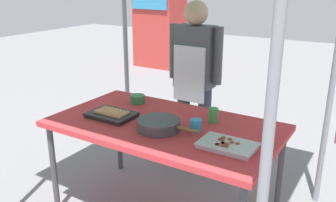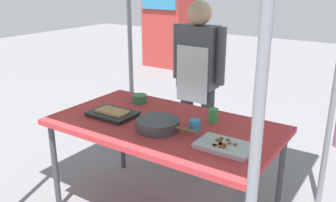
{
  "view_description": "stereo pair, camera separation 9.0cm",
  "coord_description": "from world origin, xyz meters",
  "px_view_note": "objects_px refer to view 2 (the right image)",
  "views": [
    {
      "loc": [
        1.28,
        -2.02,
        1.72
      ],
      "look_at": [
        0.0,
        0.05,
        0.9
      ],
      "focal_mm": 39.21,
      "sensor_mm": 36.0,
      "label": 1
    },
    {
      "loc": [
        1.35,
        -1.98,
        1.72
      ],
      "look_at": [
        0.0,
        0.05,
        0.9
      ],
      "focal_mm": 39.21,
      "sensor_mm": 36.0,
      "label": 2
    }
  ],
  "objects_px": {
    "cooking_wok": "(158,124)",
    "tray_grilled_sausages": "(112,114)",
    "stall_table": "(164,130)",
    "vendor_woman": "(198,73)",
    "drink_cup_near_edge": "(213,116)",
    "drink_cup_by_wok": "(195,126)",
    "tray_meat_skewers": "(225,146)",
    "neighbor_stall_right": "(169,24)",
    "condiment_bowl": "(139,99)"
  },
  "relations": [
    {
      "from": "tray_meat_skewers",
      "to": "drink_cup_near_edge",
      "type": "bearing_deg",
      "value": 126.56
    },
    {
      "from": "condiment_bowl",
      "to": "neighbor_stall_right",
      "type": "bearing_deg",
      "value": 120.64
    },
    {
      "from": "tray_grilled_sausages",
      "to": "cooking_wok",
      "type": "bearing_deg",
      "value": -2.58
    },
    {
      "from": "stall_table",
      "to": "vendor_woman",
      "type": "relative_size",
      "value": 1.04
    },
    {
      "from": "tray_grilled_sausages",
      "to": "vendor_woman",
      "type": "height_order",
      "value": "vendor_woman"
    },
    {
      "from": "drink_cup_near_edge",
      "to": "drink_cup_by_wok",
      "type": "xyz_separation_m",
      "value": [
        -0.02,
        -0.22,
        -0.01
      ]
    },
    {
      "from": "condiment_bowl",
      "to": "neighbor_stall_right",
      "type": "relative_size",
      "value": 0.07
    },
    {
      "from": "stall_table",
      "to": "neighbor_stall_right",
      "type": "distance_m",
      "value": 5.09
    },
    {
      "from": "stall_table",
      "to": "drink_cup_by_wok",
      "type": "relative_size",
      "value": 19.04
    },
    {
      "from": "tray_meat_skewers",
      "to": "stall_table",
      "type": "bearing_deg",
      "value": 165.57
    },
    {
      "from": "stall_table",
      "to": "tray_grilled_sausages",
      "type": "distance_m",
      "value": 0.41
    },
    {
      "from": "condiment_bowl",
      "to": "drink_cup_near_edge",
      "type": "xyz_separation_m",
      "value": [
        0.7,
        -0.06,
        0.02
      ]
    },
    {
      "from": "drink_cup_by_wok",
      "to": "neighbor_stall_right",
      "type": "xyz_separation_m",
      "value": [
        -3.04,
        4.27,
        0.05
      ]
    },
    {
      "from": "tray_grilled_sausages",
      "to": "cooking_wok",
      "type": "height_order",
      "value": "cooking_wok"
    },
    {
      "from": "cooking_wok",
      "to": "vendor_woman",
      "type": "relative_size",
      "value": 0.29
    },
    {
      "from": "tray_grilled_sausages",
      "to": "vendor_woman",
      "type": "distance_m",
      "value": 0.97
    },
    {
      "from": "tray_grilled_sausages",
      "to": "condiment_bowl",
      "type": "height_order",
      "value": "condiment_bowl"
    },
    {
      "from": "stall_table",
      "to": "vendor_woman",
      "type": "height_order",
      "value": "vendor_woman"
    },
    {
      "from": "drink_cup_near_edge",
      "to": "tray_meat_skewers",
      "type": "bearing_deg",
      "value": -53.44
    },
    {
      "from": "vendor_woman",
      "to": "tray_grilled_sausages",
      "type": "bearing_deg",
      "value": 78.56
    },
    {
      "from": "cooking_wok",
      "to": "drink_cup_by_wok",
      "type": "height_order",
      "value": "drink_cup_by_wok"
    },
    {
      "from": "drink_cup_near_edge",
      "to": "neighbor_stall_right",
      "type": "xyz_separation_m",
      "value": [
        -3.07,
        4.05,
        0.04
      ]
    },
    {
      "from": "neighbor_stall_right",
      "to": "condiment_bowl",
      "type": "bearing_deg",
      "value": -59.36
    },
    {
      "from": "stall_table",
      "to": "drink_cup_by_wok",
      "type": "bearing_deg",
      "value": -2.84
    },
    {
      "from": "cooking_wok",
      "to": "drink_cup_near_edge",
      "type": "xyz_separation_m",
      "value": [
        0.25,
        0.33,
        0.01
      ]
    },
    {
      "from": "tray_grilled_sausages",
      "to": "tray_meat_skewers",
      "type": "xyz_separation_m",
      "value": [
        0.93,
        -0.04,
        -0.0
      ]
    },
    {
      "from": "tray_meat_skewers",
      "to": "drink_cup_near_edge",
      "type": "distance_m",
      "value": 0.43
    },
    {
      "from": "cooking_wok",
      "to": "tray_grilled_sausages",
      "type": "bearing_deg",
      "value": 177.42
    },
    {
      "from": "drink_cup_by_wok",
      "to": "neighbor_stall_right",
      "type": "bearing_deg",
      "value": 125.49
    },
    {
      "from": "tray_grilled_sausages",
      "to": "tray_meat_skewers",
      "type": "distance_m",
      "value": 0.93
    },
    {
      "from": "cooking_wok",
      "to": "condiment_bowl",
      "type": "distance_m",
      "value": 0.59
    },
    {
      "from": "tray_meat_skewers",
      "to": "cooking_wok",
      "type": "xyz_separation_m",
      "value": [
        -0.5,
        0.02,
        0.02
      ]
    },
    {
      "from": "neighbor_stall_right",
      "to": "vendor_woman",
      "type": "bearing_deg",
      "value": -52.92
    },
    {
      "from": "tray_meat_skewers",
      "to": "drink_cup_by_wok",
      "type": "bearing_deg",
      "value": 155.89
    },
    {
      "from": "drink_cup_near_edge",
      "to": "neighbor_stall_right",
      "type": "bearing_deg",
      "value": 127.14
    },
    {
      "from": "cooking_wok",
      "to": "stall_table",
      "type": "bearing_deg",
      "value": 105.56
    },
    {
      "from": "tray_grilled_sausages",
      "to": "neighbor_stall_right",
      "type": "bearing_deg",
      "value": 118.8
    },
    {
      "from": "drink_cup_by_wok",
      "to": "vendor_woman",
      "type": "relative_size",
      "value": 0.05
    },
    {
      "from": "cooking_wok",
      "to": "tray_meat_skewers",
      "type": "bearing_deg",
      "value": -1.97
    },
    {
      "from": "stall_table",
      "to": "condiment_bowl",
      "type": "xyz_separation_m",
      "value": [
        -0.42,
        0.26,
        0.09
      ]
    },
    {
      "from": "neighbor_stall_right",
      "to": "drink_cup_by_wok",
      "type": "bearing_deg",
      "value": -54.51
    },
    {
      "from": "cooking_wok",
      "to": "vendor_woman",
      "type": "distance_m",
      "value": 0.99
    },
    {
      "from": "drink_cup_near_edge",
      "to": "vendor_woman",
      "type": "bearing_deg",
      "value": 127.45
    },
    {
      "from": "tray_grilled_sausages",
      "to": "neighbor_stall_right",
      "type": "relative_size",
      "value": 0.2
    },
    {
      "from": "tray_grilled_sausages",
      "to": "drink_cup_by_wok",
      "type": "height_order",
      "value": "drink_cup_by_wok"
    },
    {
      "from": "cooking_wok",
      "to": "drink_cup_near_edge",
      "type": "bearing_deg",
      "value": 52.8
    },
    {
      "from": "tray_grilled_sausages",
      "to": "condiment_bowl",
      "type": "distance_m",
      "value": 0.36
    },
    {
      "from": "vendor_woman",
      "to": "drink_cup_near_edge",
      "type": "bearing_deg",
      "value": 127.45
    },
    {
      "from": "stall_table",
      "to": "cooking_wok",
      "type": "relative_size",
      "value": 3.54
    },
    {
      "from": "tray_meat_skewers",
      "to": "drink_cup_by_wok",
      "type": "height_order",
      "value": "drink_cup_by_wok"
    }
  ]
}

